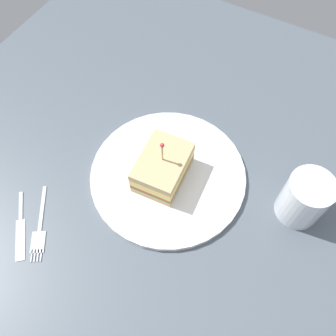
# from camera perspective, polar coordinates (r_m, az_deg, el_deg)

# --- Properties ---
(ground_plane) EXTENTS (0.99, 0.99, 0.02)m
(ground_plane) POSITION_cam_1_polar(r_m,az_deg,el_deg) (0.65, 0.00, -1.78)
(ground_plane) COLOR #4C5660
(plate) EXTENTS (0.27, 0.27, 0.01)m
(plate) POSITION_cam_1_polar(r_m,az_deg,el_deg) (0.64, 0.00, -1.13)
(plate) COLOR white
(plate) RESTS_ON ground_plane
(sandwich_half_center) EXTENTS (0.11, 0.08, 0.10)m
(sandwich_half_center) POSITION_cam_1_polar(r_m,az_deg,el_deg) (0.61, -0.84, 0.08)
(sandwich_half_center) COLOR tan
(sandwich_half_center) RESTS_ON plate
(drink_glass) EXTENTS (0.07, 0.07, 0.09)m
(drink_glass) POSITION_cam_1_polar(r_m,az_deg,el_deg) (0.62, 20.49, -4.66)
(drink_glass) COLOR gold
(drink_glass) RESTS_ON ground_plane
(fork) EXTENTS (0.12, 0.08, 0.00)m
(fork) POSITION_cam_1_polar(r_m,az_deg,el_deg) (0.64, -19.55, -9.32)
(fork) COLOR silver
(fork) RESTS_ON ground_plane
(knife) EXTENTS (0.10, 0.09, 0.00)m
(knife) POSITION_cam_1_polar(r_m,az_deg,el_deg) (0.65, -22.16, -8.80)
(knife) COLOR silver
(knife) RESTS_ON ground_plane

